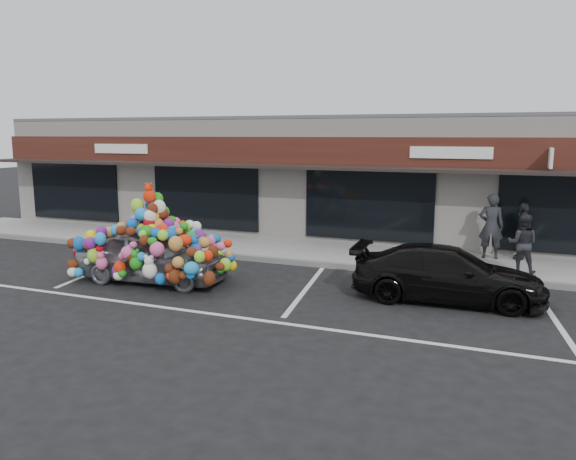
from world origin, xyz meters
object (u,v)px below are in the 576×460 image
at_px(black_sedan, 448,274).
at_px(pedestrian_c, 523,231).
at_px(pedestrian_b, 522,243).
at_px(pedestrian_a, 491,226).
at_px(toy_car, 152,250).

height_order(black_sedan, pedestrian_c, pedestrian_c).
bearing_deg(pedestrian_c, pedestrian_b, 8.82).
xyz_separation_m(black_sedan, pedestrian_b, (1.56, 2.80, 0.30)).
bearing_deg(pedestrian_a, pedestrian_b, 117.73).
distance_m(toy_car, black_sedan, 7.20).
bearing_deg(pedestrian_b, black_sedan, 64.93).
distance_m(pedestrian_b, pedestrian_c, 1.68).
relative_size(pedestrian_a, pedestrian_c, 1.15).
xyz_separation_m(black_sedan, pedestrian_c, (1.58, 4.49, 0.35)).
distance_m(toy_car, pedestrian_c, 10.32).
distance_m(black_sedan, pedestrian_c, 4.77).
xyz_separation_m(pedestrian_a, pedestrian_b, (0.83, -1.45, -0.18)).
height_order(black_sedan, pedestrian_a, pedestrian_a).
distance_m(black_sedan, pedestrian_b, 3.22).
bearing_deg(pedestrian_c, black_sedan, -9.92).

